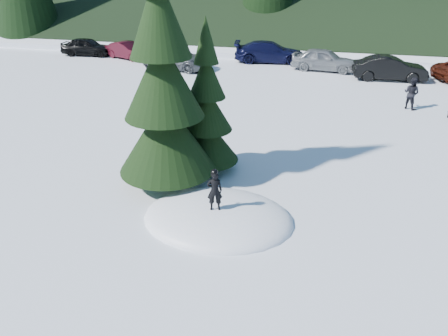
% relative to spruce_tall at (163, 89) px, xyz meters
% --- Properties ---
extents(ground, '(200.00, 200.00, 0.00)m').
position_rel_spruce_tall_xyz_m(ground, '(2.20, -1.80, -3.32)').
color(ground, white).
rests_on(ground, ground).
extents(snow_mound, '(4.48, 3.52, 0.96)m').
position_rel_spruce_tall_xyz_m(snow_mound, '(2.20, -1.80, -3.32)').
color(snow_mound, white).
rests_on(snow_mound, ground).
extents(spruce_tall, '(3.20, 3.20, 8.60)m').
position_rel_spruce_tall_xyz_m(spruce_tall, '(0.00, 0.00, 0.00)').
color(spruce_tall, black).
rests_on(spruce_tall, ground).
extents(spruce_short, '(2.20, 2.20, 5.37)m').
position_rel_spruce_tall_xyz_m(spruce_short, '(1.00, 1.40, -1.22)').
color(spruce_short, black).
rests_on(spruce_short, ground).
extents(child_skier, '(0.50, 0.40, 1.20)m').
position_rel_spruce_tall_xyz_m(child_skier, '(2.17, -2.04, -2.24)').
color(child_skier, black).
rests_on(child_skier, snow_mound).
extents(adult_0, '(1.00, 0.96, 1.62)m').
position_rel_spruce_tall_xyz_m(adult_0, '(9.09, 10.64, -2.51)').
color(adult_0, black).
rests_on(adult_0, ground).
extents(car_0, '(4.10, 1.86, 1.37)m').
position_rel_spruce_tall_xyz_m(car_0, '(-13.67, 18.86, -2.64)').
color(car_0, black).
rests_on(car_0, ground).
extents(car_1, '(4.00, 2.68, 1.25)m').
position_rel_spruce_tall_xyz_m(car_1, '(-10.05, 18.48, -2.70)').
color(car_1, '#360913').
rests_on(car_1, ground).
extents(car_2, '(5.23, 3.19, 1.36)m').
position_rel_spruce_tall_xyz_m(car_2, '(-5.29, 16.26, -2.64)').
color(car_2, '#4C5054').
rests_on(car_2, ground).
extents(car_3, '(5.35, 2.74, 1.49)m').
position_rel_spruce_tall_xyz_m(car_3, '(0.55, 19.83, -2.58)').
color(car_3, black).
rests_on(car_3, ground).
extents(car_4, '(4.53, 2.31, 1.48)m').
position_rel_spruce_tall_xyz_m(car_4, '(4.52, 18.10, -2.58)').
color(car_4, gray).
rests_on(car_4, ground).
extents(car_5, '(4.53, 1.81, 1.46)m').
position_rel_spruce_tall_xyz_m(car_5, '(8.61, 16.47, -2.59)').
color(car_5, black).
rests_on(car_5, ground).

